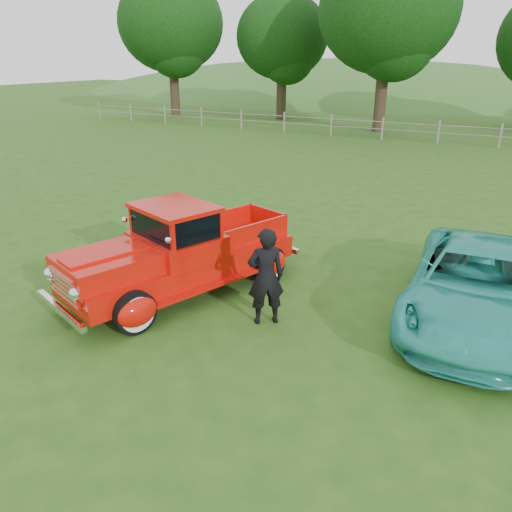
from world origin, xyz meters
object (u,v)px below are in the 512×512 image
at_px(tree_mid_west, 282,37).
at_px(tree_near_west, 389,9).
at_px(man, 266,277).
at_px(teal_sedan, 477,285).
at_px(tree_far_west, 171,24).
at_px(red_pickup, 180,253).

height_order(tree_mid_west, tree_near_west, tree_near_west).
distance_m(tree_mid_west, tree_near_west, 8.63).
relative_size(tree_near_west, man, 5.97).
bearing_deg(teal_sedan, tree_near_west, 107.05).
height_order(tree_mid_west, teal_sedan, tree_mid_west).
xyz_separation_m(tree_far_west, red_pickup, (18.41, -25.11, -5.69)).
bearing_deg(man, tree_near_west, -117.20).
distance_m(tree_far_west, man, 33.16).
height_order(tree_near_west, man, tree_near_west).
height_order(tree_near_west, teal_sedan, tree_near_west).
distance_m(tree_mid_west, teal_sedan, 30.51).
bearing_deg(man, teal_sedan, 171.15).
bearing_deg(tree_near_west, tree_mid_west, 159.44).
xyz_separation_m(tree_mid_west, man, (12.46, -27.48, -4.68)).
bearing_deg(teal_sedan, tree_mid_west, 119.74).
bearing_deg(tree_near_west, teal_sedan, -71.33).
distance_m(tree_mid_west, man, 30.53).
xyz_separation_m(tree_near_west, red_pickup, (2.41, -24.11, -6.00)).
distance_m(tree_near_west, man, 25.58).
distance_m(teal_sedan, man, 3.68).
bearing_deg(tree_mid_west, teal_sedan, -58.63).
bearing_deg(tree_mid_west, tree_far_west, -165.96).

